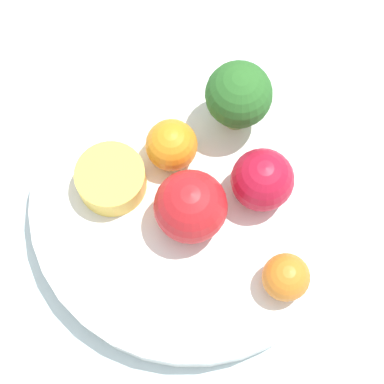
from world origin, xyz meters
TOP-DOWN VIEW (x-y plane):
  - ground_plane at (0.00, 0.00)m, footprint 6.00×6.00m
  - table_surface at (0.00, 0.00)m, footprint 1.20×1.20m
  - bowl at (0.00, 0.00)m, footprint 0.26×0.26m
  - broccoli at (-0.00, 0.08)m, footprint 0.05×0.05m
  - apple_red at (0.05, 0.03)m, footprint 0.05×0.05m
  - apple_green at (0.01, -0.02)m, footprint 0.06×0.06m
  - orange_front at (0.09, -0.03)m, footprint 0.04×0.04m
  - orange_back at (-0.03, 0.02)m, footprint 0.04×0.04m
  - small_cup at (-0.06, -0.02)m, footprint 0.05×0.05m

SIDE VIEW (x-z plane):
  - ground_plane at x=0.00m, z-range 0.00..0.00m
  - table_surface at x=0.00m, z-range 0.00..0.02m
  - bowl at x=0.00m, z-range 0.02..0.05m
  - small_cup at x=-0.06m, z-range 0.05..0.07m
  - orange_front at x=0.09m, z-range 0.05..0.08m
  - orange_back at x=-0.03m, z-range 0.05..0.09m
  - apple_red at x=0.05m, z-range 0.05..0.10m
  - apple_green at x=0.01m, z-range 0.05..0.10m
  - broccoli at x=0.00m, z-range 0.05..0.12m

